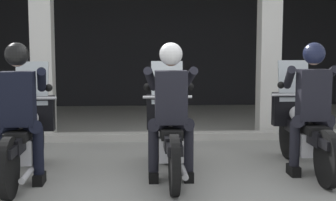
# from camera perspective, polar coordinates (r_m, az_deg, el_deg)

# --- Properties ---
(ground_plane) EXTENTS (80.00, 80.00, 0.00)m
(ground_plane) POSITION_cam_1_polar(r_m,az_deg,el_deg) (8.96, -1.06, -3.50)
(ground_plane) COLOR gray
(station_building) EXTENTS (12.61, 4.56, 3.26)m
(station_building) POSITION_cam_1_polar(r_m,az_deg,el_deg) (10.88, -1.75, 9.53)
(station_building) COLOR black
(station_building) RESTS_ON ground
(kerb_strip) EXTENTS (12.11, 0.24, 0.12)m
(kerb_strip) POSITION_cam_1_polar(r_m,az_deg,el_deg) (8.15, -1.06, -4.10)
(kerb_strip) COLOR #B7B5AD
(kerb_strip) RESTS_ON ground
(motorcycle_left) EXTENTS (0.62, 2.04, 1.35)m
(motorcycle_left) POSITION_cam_1_polar(r_m,az_deg,el_deg) (6.09, -15.89, -3.87)
(motorcycle_left) COLOR black
(motorcycle_left) RESTS_ON ground
(police_officer_left) EXTENTS (0.63, 0.61, 1.58)m
(police_officer_left) POSITION_cam_1_polar(r_m,az_deg,el_deg) (5.75, -16.64, -0.10)
(police_officer_left) COLOR black
(police_officer_left) RESTS_ON ground
(motorcycle_center) EXTENTS (0.62, 2.04, 1.35)m
(motorcycle_center) POSITION_cam_1_polar(r_m,az_deg,el_deg) (6.00, 0.15, -3.78)
(motorcycle_center) COLOR black
(motorcycle_center) RESTS_ON ground
(police_officer_center) EXTENTS (0.63, 0.61, 1.58)m
(police_officer_center) POSITION_cam_1_polar(r_m,az_deg,el_deg) (5.65, 0.33, 0.07)
(police_officer_center) COLOR black
(police_officer_center) RESTS_ON ground
(motorcycle_right) EXTENTS (0.62, 2.04, 1.35)m
(motorcycle_right) POSITION_cam_1_polar(r_m,az_deg,el_deg) (6.47, 15.14, -3.23)
(motorcycle_right) COLOR black
(motorcycle_right) RESTS_ON ground
(police_officer_right) EXTENTS (0.63, 0.61, 1.58)m
(police_officer_right) POSITION_cam_1_polar(r_m,az_deg,el_deg) (6.15, 16.10, 0.35)
(police_officer_right) COLOR black
(police_officer_right) RESTS_ON ground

